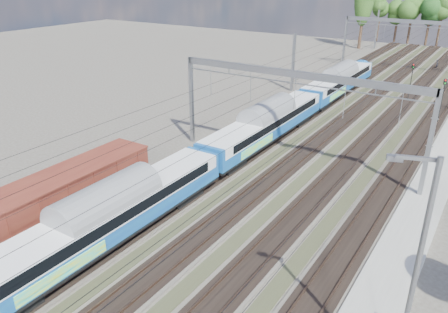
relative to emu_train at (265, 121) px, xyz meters
The scene contains 9 objects.
track_bed 12.90m from the emu_train, 69.14° to the left, with size 21.00×130.00×0.34m.
platform 21.28m from the emu_train, 38.65° to the right, with size 3.00×70.00×0.30m, color gray.
catenary 20.42m from the emu_train, 76.08° to the left, with size 25.65×130.00×9.00m.
emu_train is the anchor object (origin of this frame).
freight_boxcar 22.59m from the emu_train, 101.50° to the right, with size 3.21×15.49×3.99m.
worker 51.32m from the emu_train, 80.10° to the left, with size 0.61×0.40×1.67m, color black.
signal_near 27.47m from the emu_train, 70.90° to the left, with size 0.37×0.34×5.15m.
signal_far 22.16m from the emu_train, 50.22° to the left, with size 0.40×0.37×5.51m.
lamp_post 29.36m from the emu_train, 50.89° to the right, with size 1.89×0.63×11.27m.
Camera 1 is at (15.22, -4.89, 17.20)m, focal length 35.00 mm.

